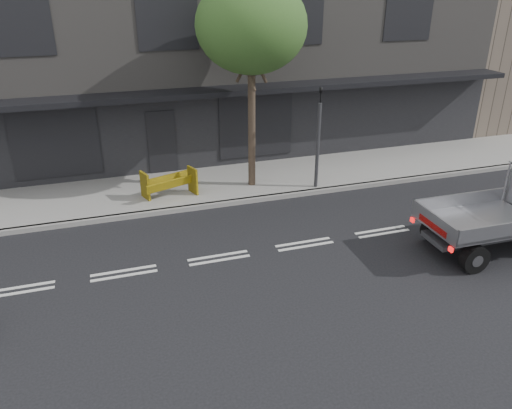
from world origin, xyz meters
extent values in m
plane|color=black|center=(0.00, 0.00, 0.00)|extent=(80.00, 80.00, 0.00)
cube|color=gray|center=(0.00, 4.70, 0.07)|extent=(32.00, 3.20, 0.15)
cube|color=gray|center=(0.00, 3.10, 0.07)|extent=(32.00, 0.20, 0.15)
cube|color=slate|center=(0.00, 11.30, 4.00)|extent=(26.00, 10.00, 8.00)
cylinder|color=#382B21|center=(2.20, 4.20, 2.00)|extent=(0.24, 0.24, 4.00)
ellipsoid|color=#305821|center=(2.20, 4.20, 5.30)|extent=(3.40, 3.40, 2.89)
cylinder|color=#2D2D30|center=(4.20, 3.35, 1.50)|extent=(0.12, 0.12, 3.00)
imported|color=black|center=(4.20, 3.35, 3.25)|extent=(0.08, 0.10, 0.50)
cylinder|color=black|center=(5.82, -2.52, 0.36)|extent=(0.73, 0.28, 0.73)
cylinder|color=black|center=(5.85, -0.88, 0.36)|extent=(0.73, 0.28, 0.73)
cube|color=#2D2D30|center=(7.37, -1.73, 0.53)|extent=(4.43, 1.03, 0.13)
cube|color=#9C9CA1|center=(6.55, -1.71, 0.88)|extent=(2.91, 1.92, 0.10)
camera|label=1|loc=(-2.45, -10.92, 6.69)|focal=35.00mm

